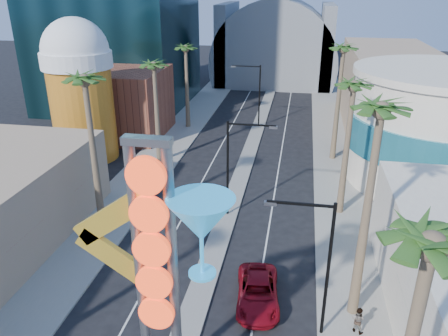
% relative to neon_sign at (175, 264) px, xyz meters
% --- Properties ---
extents(sidewalk_west, '(5.00, 100.00, 0.15)m').
position_rel_neon_sign_xyz_m(sidewalk_west, '(-10.32, 32.04, -7.23)').
color(sidewalk_west, gray).
rests_on(sidewalk_west, ground).
extents(sidewalk_east, '(5.00, 100.00, 0.15)m').
position_rel_neon_sign_xyz_m(sidewalk_east, '(8.68, 32.04, -7.23)').
color(sidewalk_east, gray).
rests_on(sidewalk_east, ground).
extents(median, '(1.60, 84.00, 0.15)m').
position_rel_neon_sign_xyz_m(median, '(-0.82, 35.04, -7.23)').
color(median, gray).
rests_on(median, ground).
extents(brick_filler_west, '(10.00, 10.00, 8.00)m').
position_rel_neon_sign_xyz_m(brick_filler_west, '(-16.82, 35.04, -3.31)').
color(brick_filler_west, brown).
rests_on(brick_filler_west, ground).
extents(filler_east, '(10.00, 20.00, 10.00)m').
position_rel_neon_sign_xyz_m(filler_east, '(15.18, 45.04, -2.31)').
color(filler_east, tan).
rests_on(filler_east, ground).
extents(beer_mug, '(7.00, 7.00, 14.50)m').
position_rel_neon_sign_xyz_m(beer_mug, '(-17.82, 27.04, 0.54)').
color(beer_mug, '#BA7218').
rests_on(beer_mug, ground).
extents(turquoise_building, '(16.60, 16.60, 10.60)m').
position_rel_neon_sign_xyz_m(turquoise_building, '(17.18, 27.04, -2.06)').
color(turquoise_building, beige).
rests_on(turquoise_building, ground).
extents(canopy, '(22.00, 16.00, 22.00)m').
position_rel_neon_sign_xyz_m(canopy, '(-0.82, 69.04, -3.00)').
color(canopy, slate).
rests_on(canopy, ground).
extents(neon_sign, '(6.53, 2.60, 12.55)m').
position_rel_neon_sign_xyz_m(neon_sign, '(0.00, 0.00, 0.00)').
color(neon_sign, gray).
rests_on(neon_sign, ground).
extents(streetlight_0, '(3.79, 0.25, 8.00)m').
position_rel_neon_sign_xyz_m(streetlight_0, '(-0.27, 17.04, -2.43)').
color(streetlight_0, black).
rests_on(streetlight_0, ground).
extents(streetlight_1, '(3.79, 0.25, 8.00)m').
position_rel_neon_sign_xyz_m(streetlight_1, '(-1.36, 41.04, -2.43)').
color(streetlight_1, black).
rests_on(streetlight_1, ground).
extents(streetlight_2, '(3.45, 0.25, 8.00)m').
position_rel_neon_sign_xyz_m(streetlight_2, '(5.91, 5.04, -2.47)').
color(streetlight_2, black).
rests_on(streetlight_2, ground).
extents(palm_1, '(2.40, 2.40, 12.70)m').
position_rel_neon_sign_xyz_m(palm_1, '(-9.82, 13.04, 3.52)').
color(palm_1, brown).
rests_on(palm_1, ground).
extents(palm_2, '(2.40, 2.40, 11.20)m').
position_rel_neon_sign_xyz_m(palm_2, '(-9.82, 27.04, 2.17)').
color(palm_2, brown).
rests_on(palm_2, ground).
extents(palm_3, '(2.40, 2.40, 11.20)m').
position_rel_neon_sign_xyz_m(palm_3, '(-9.82, 39.04, 2.17)').
color(palm_3, brown).
rests_on(palm_3, ground).
extents(palm_4, '(2.40, 2.40, 12.20)m').
position_rel_neon_sign_xyz_m(palm_4, '(8.18, -2.96, 3.07)').
color(palm_4, brown).
rests_on(palm_4, ground).
extents(palm_5, '(2.40, 2.40, 13.20)m').
position_rel_neon_sign_xyz_m(palm_5, '(8.18, 7.04, 3.96)').
color(palm_5, brown).
rests_on(palm_5, ground).
extents(palm_6, '(2.40, 2.40, 11.70)m').
position_rel_neon_sign_xyz_m(palm_6, '(8.18, 19.04, 2.62)').
color(palm_6, brown).
rests_on(palm_6, ground).
extents(palm_7, '(2.40, 2.40, 12.70)m').
position_rel_neon_sign_xyz_m(palm_7, '(8.18, 31.04, 3.52)').
color(palm_7, brown).
rests_on(palm_7, ground).
extents(red_pickup, '(2.99, 5.49, 1.46)m').
position_rel_neon_sign_xyz_m(red_pickup, '(2.72, 6.99, -6.58)').
color(red_pickup, maroon).
rests_on(red_pickup, ground).
extents(pedestrian_b, '(0.94, 0.87, 1.54)m').
position_rel_neon_sign_xyz_m(pedestrian_b, '(8.26, 5.46, -6.39)').
color(pedestrian_b, gray).
rests_on(pedestrian_b, sidewalk_east).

